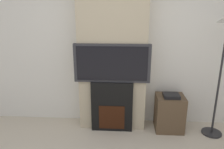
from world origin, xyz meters
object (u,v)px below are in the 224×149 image
object	(u,v)px
fireplace	(112,106)
floor_lamp	(224,50)
television	(112,63)
media_stand	(169,112)

from	to	relation	value
fireplace	floor_lamp	distance (m)	1.80
fireplace	television	world-z (taller)	television
media_stand	fireplace	bearing A→B (deg)	-176.63
television	media_stand	bearing A→B (deg)	3.50
fireplace	floor_lamp	world-z (taller)	floor_lamp
floor_lamp	fireplace	bearing A→B (deg)	178.46
television	media_stand	size ratio (longest dim) A/B	1.83
floor_lamp	media_stand	xyz separation A→B (m)	(-0.65, 0.09, -1.02)
media_stand	floor_lamp	bearing A→B (deg)	-8.32
television	media_stand	xyz separation A→B (m)	(0.90, 0.05, -0.79)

